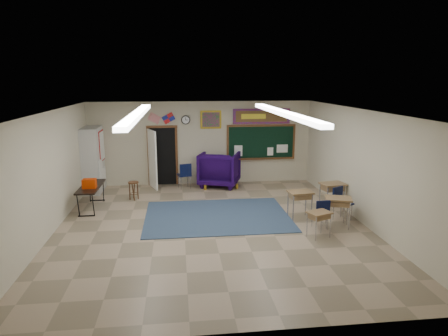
{
  "coord_description": "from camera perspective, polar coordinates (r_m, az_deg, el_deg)",
  "views": [
    {
      "loc": [
        -0.84,
        -9.81,
        3.77
      ],
      "look_at": [
        0.48,
        1.5,
        1.23
      ],
      "focal_mm": 32.0,
      "sensor_mm": 36.0,
      "label": 1
    }
  ],
  "objects": [
    {
      "name": "area_rug",
      "position": [
        11.31,
        -1.0,
        -6.84
      ],
      "size": [
        4.0,
        3.0,
        0.02
      ],
      "primitive_type": "cube",
      "color": "#2D4056",
      "rests_on": "floor"
    },
    {
      "name": "doorway",
      "position": [
        14.44,
        -9.16,
        1.6
      ],
      "size": [
        1.1,
        0.89,
        2.16
      ],
      "color": "black",
      "rests_on": "back_wall"
    },
    {
      "name": "student_desk_front_left",
      "position": [
        11.22,
        10.78,
        -4.97
      ],
      "size": [
        0.69,
        0.55,
        0.77
      ],
      "rotation": [
        0.0,
        0.0,
        0.11
      ],
      "color": "olive",
      "rests_on": "floor"
    },
    {
      "name": "framed_art_print",
      "position": [
        14.4,
        -1.89,
        6.92
      ],
      "size": [
        0.75,
        0.05,
        0.65
      ],
      "color": "#AC8A21",
      "rests_on": "back_wall"
    },
    {
      "name": "wingback_armchair",
      "position": [
        14.33,
        -0.65,
        -0.12
      ],
      "size": [
        1.69,
        1.71,
        1.23
      ],
      "primitive_type": "imported",
      "rotation": [
        0.0,
        0.0,
        2.8
      ],
      "color": "#190538",
      "rests_on": "floor"
    },
    {
      "name": "fluorescent_strips",
      "position": [
        9.88,
        -1.76,
        7.76
      ],
      "size": [
        3.86,
        6.0,
        0.1
      ],
      "primitive_type": null,
      "color": "white",
      "rests_on": "ceiling"
    },
    {
      "name": "wall_clock",
      "position": [
        14.35,
        -5.5,
        6.85
      ],
      "size": [
        0.32,
        0.05,
        0.32
      ],
      "color": "black",
      "rests_on": "back_wall"
    },
    {
      "name": "back_wall",
      "position": [
        14.52,
        -3.26,
        3.57
      ],
      "size": [
        8.0,
        0.04,
        3.0
      ],
      "primitive_type": "cube",
      "color": "beige",
      "rests_on": "floor"
    },
    {
      "name": "wooden_stool",
      "position": [
        13.05,
        -12.78,
        -3.14
      ],
      "size": [
        0.33,
        0.33,
        0.58
      ],
      "color": "#4E2A17",
      "rests_on": "floor"
    },
    {
      "name": "left_wall",
      "position": [
        10.56,
        -23.89,
        -0.93
      ],
      "size": [
        0.04,
        9.0,
        3.0
      ],
      "primitive_type": "cube",
      "color": "beige",
      "rests_on": "floor"
    },
    {
      "name": "student_desk_back_left",
      "position": [
        10.02,
        13.4,
        -7.66
      ],
      "size": [
        0.65,
        0.57,
        0.65
      ],
      "rotation": [
        0.0,
        0.0,
        0.37
      ],
      "color": "olive",
      "rests_on": "floor"
    },
    {
      "name": "student_desk_front_right",
      "position": [
        12.08,
        15.21,
        -3.77
      ],
      "size": [
        0.77,
        0.63,
        0.82
      ],
      "rotation": [
        0.0,
        0.0,
        0.19
      ],
      "color": "olive",
      "rests_on": "floor"
    },
    {
      "name": "student_chair_desk_b",
      "position": [
        11.33,
        16.62,
        -4.99
      ],
      "size": [
        0.62,
        0.62,
        0.9
      ],
      "primitive_type": null,
      "rotation": [
        0.0,
        0.0,
        0.55
      ],
      "color": "black",
      "rests_on": "floor"
    },
    {
      "name": "bulletin_board",
      "position": [
        14.66,
        5.39,
        7.37
      ],
      "size": [
        2.1,
        0.05,
        0.55
      ],
      "color": "red",
      "rests_on": "back_wall"
    },
    {
      "name": "floor",
      "position": [
        10.55,
        -1.66,
        -8.37
      ],
      "size": [
        9.0,
        9.0,
        0.0
      ],
      "primitive_type": "plane",
      "color": "#9E876D",
      "rests_on": "ground"
    },
    {
      "name": "folding_table",
      "position": [
        12.49,
        -18.41,
        -3.83
      ],
      "size": [
        0.58,
        1.68,
        0.95
      ],
      "rotation": [
        0.0,
        0.0,
        -0.01
      ],
      "color": "black",
      "rests_on": "floor"
    },
    {
      "name": "storage_cabinet",
      "position": [
        14.21,
        -18.19,
        1.12
      ],
      "size": [
        0.59,
        1.25,
        2.2
      ],
      "color": "beige",
      "rests_on": "floor"
    },
    {
      "name": "right_wall",
      "position": [
        11.17,
        19.18,
        0.16
      ],
      "size": [
        0.04,
        9.0,
        3.0
      ],
      "primitive_type": "cube",
      "color": "beige",
      "rests_on": "floor"
    },
    {
      "name": "student_desk_back_right",
      "position": [
        10.8,
        15.93,
        -5.86
      ],
      "size": [
        0.77,
        0.67,
        0.79
      ],
      "rotation": [
        0.0,
        0.0,
        -0.3
      ],
      "color": "olive",
      "rests_on": "floor"
    },
    {
      "name": "front_wall",
      "position": [
        5.84,
        2.19,
        -10.32
      ],
      "size": [
        8.0,
        0.04,
        3.0
      ],
      "primitive_type": "cube",
      "color": "beige",
      "rests_on": "floor"
    },
    {
      "name": "student_chair_reading",
      "position": [
        14.08,
        -5.7,
        -1.08
      ],
      "size": [
        0.56,
        0.56,
        0.91
      ],
      "primitive_type": null,
      "rotation": [
        0.0,
        0.0,
        3.4
      ],
      "color": "black",
      "rests_on": "floor"
    },
    {
      "name": "chalkboard",
      "position": [
        14.78,
        5.32,
        3.56
      ],
      "size": [
        2.55,
        0.14,
        1.3
      ],
      "color": "brown",
      "rests_on": "back_wall"
    },
    {
      "name": "ceiling",
      "position": [
        9.88,
        -1.77,
        8.11
      ],
      "size": [
        8.0,
        9.0,
        0.04
      ],
      "primitive_type": "cube",
      "color": "#BBBBB6",
      "rests_on": "back_wall"
    },
    {
      "name": "wall_flags",
      "position": [
        14.32,
        -8.94,
        7.27
      ],
      "size": [
        1.16,
        0.06,
        0.7
      ],
      "primitive_type": null,
      "color": "red",
      "rests_on": "back_wall"
    },
    {
      "name": "student_chair_desk_a",
      "position": [
        10.58,
        13.57,
        -6.36
      ],
      "size": [
        0.41,
        0.41,
        0.8
      ],
      "primitive_type": null,
      "rotation": [
        0.0,
        0.0,
        3.17
      ],
      "color": "black",
      "rests_on": "floor"
    }
  ]
}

